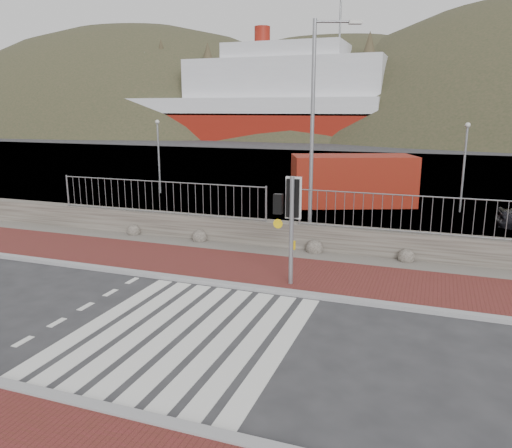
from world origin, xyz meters
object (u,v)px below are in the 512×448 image
at_px(traffic_signal_far, 290,208).
at_px(shipping_container, 353,180).
at_px(ferry, 246,104).
at_px(streetlight, 316,122).

bearing_deg(traffic_signal_far, shipping_container, -88.57).
xyz_separation_m(traffic_signal_far, shipping_container, (-0.34, 12.45, -0.95)).
distance_m(ferry, streetlight, 64.98).
distance_m(traffic_signal_far, streetlight, 5.01).
bearing_deg(traffic_signal_far, ferry, -68.19).
bearing_deg(traffic_signal_far, streetlight, -84.75).
xyz_separation_m(ferry, traffic_signal_far, (25.93, -64.29, -3.18)).
bearing_deg(ferry, streetlight, -66.89).
bearing_deg(streetlight, shipping_container, 68.36).
relative_size(traffic_signal_far, shipping_container, 0.51).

